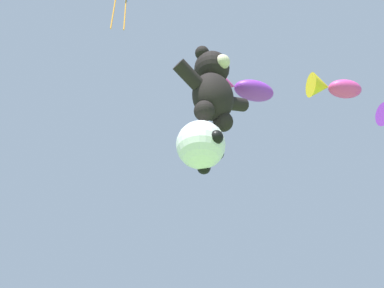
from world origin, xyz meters
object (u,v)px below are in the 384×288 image
(fish_kite_violet, at_px, (239,87))
(fish_kite_magenta, at_px, (332,87))
(teddy_bear_kite, at_px, (213,87))
(soccer_ball_kite, at_px, (201,145))

(fish_kite_violet, distance_m, fish_kite_magenta, 2.93)
(fish_kite_violet, bearing_deg, teddy_bear_kite, -170.86)
(fish_kite_violet, height_order, fish_kite_magenta, fish_kite_magenta)
(teddy_bear_kite, bearing_deg, fish_kite_violet, 9.14)
(teddy_bear_kite, height_order, fish_kite_magenta, fish_kite_magenta)
(teddy_bear_kite, xyz_separation_m, fish_kite_violet, (1.19, 0.19, 0.90))
(soccer_ball_kite, height_order, fish_kite_violet, fish_kite_violet)
(soccer_ball_kite, relative_size, fish_kite_magenta, 0.70)
(soccer_ball_kite, distance_m, fish_kite_magenta, 5.36)
(teddy_bear_kite, bearing_deg, fish_kite_magenta, -17.90)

